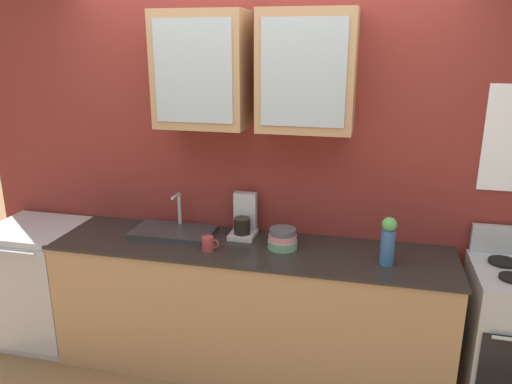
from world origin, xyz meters
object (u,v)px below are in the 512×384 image
at_px(bowl_stack, 283,239).
at_px(dishwasher, 41,283).
at_px(cup_near_sink, 208,244).
at_px(vase, 388,240).
at_px(coffee_maker, 244,220).
at_px(sink_faucet, 174,231).

distance_m(bowl_stack, dishwasher, 1.87).
bearing_deg(cup_near_sink, bowl_stack, 18.90).
height_order(vase, coffee_maker, vase).
xyz_separation_m(vase, coffee_maker, (-0.94, 0.25, -0.04)).
bearing_deg(coffee_maker, bowl_stack, -27.52).
distance_m(bowl_stack, vase, 0.65).
xyz_separation_m(sink_faucet, vase, (1.41, -0.16, 0.13)).
distance_m(cup_near_sink, dishwasher, 1.44).
xyz_separation_m(bowl_stack, vase, (0.64, -0.10, 0.09)).
distance_m(sink_faucet, coffee_maker, 0.49).
bearing_deg(vase, cup_near_sink, -176.96).
bearing_deg(sink_faucet, bowl_stack, -5.07).
bearing_deg(sink_faucet, coffee_maker, 10.06).
relative_size(dishwasher, coffee_maker, 3.06).
height_order(bowl_stack, vase, vase).
height_order(vase, cup_near_sink, vase).
distance_m(sink_faucet, vase, 1.43).
xyz_separation_m(bowl_stack, dishwasher, (-1.80, -0.04, -0.51)).
xyz_separation_m(sink_faucet, bowl_stack, (0.77, -0.07, 0.04)).
bearing_deg(cup_near_sink, sink_faucet, 145.65).
xyz_separation_m(cup_near_sink, dishwasher, (-1.35, 0.12, -0.49)).
bearing_deg(vase, dishwasher, 178.64).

